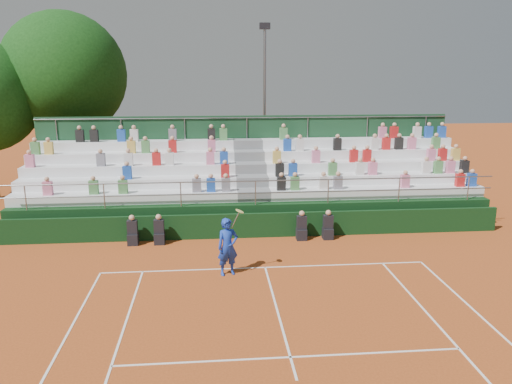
{
  "coord_description": "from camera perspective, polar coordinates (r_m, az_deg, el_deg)",
  "views": [
    {
      "loc": [
        -1.73,
        -15.78,
        6.53
      ],
      "look_at": [
        0.0,
        3.5,
        1.8
      ],
      "focal_mm": 35.0,
      "sensor_mm": 36.0,
      "label": 1
    }
  ],
  "objects": [
    {
      "name": "tennis_player",
      "position": [
        16.31,
        -3.24,
        -6.26
      ],
      "size": [
        0.93,
        0.64,
        2.22
      ],
      "color": "#1738AF",
      "rests_on": "ground"
    },
    {
      "name": "line_officials",
      "position": [
        19.51,
        -2.81,
        -4.36
      ],
      "size": [
        8.02,
        0.4,
        1.19
      ],
      "color": "black",
      "rests_on": "ground"
    },
    {
      "name": "floodlight_mast",
      "position": [
        29.3,
        0.99,
        11.22
      ],
      "size": [
        0.6,
        0.25,
        9.12
      ],
      "color": "gray",
      "rests_on": "ground"
    },
    {
      "name": "courtside_wall",
      "position": [
        19.99,
        0.08,
        -3.82
      ],
      "size": [
        20.0,
        0.15,
        1.0
      ],
      "primitive_type": "cube",
      "color": "black",
      "rests_on": "ground"
    },
    {
      "name": "tree_east",
      "position": [
        29.3,
        -21.09,
        12.4
      ],
      "size": [
        6.61,
        6.61,
        9.62
      ],
      "color": "#342213",
      "rests_on": "ground"
    },
    {
      "name": "ground",
      "position": [
        17.17,
        1.06,
        -8.63
      ],
      "size": [
        90.0,
        90.0,
        0.0
      ],
      "primitive_type": "plane",
      "color": "#AB4B1C",
      "rests_on": "ground"
    },
    {
      "name": "grandstand",
      "position": [
        22.95,
        -0.6,
        -0.02
      ],
      "size": [
        20.0,
        5.2,
        4.4
      ],
      "color": "black",
      "rests_on": "ground"
    }
  ]
}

